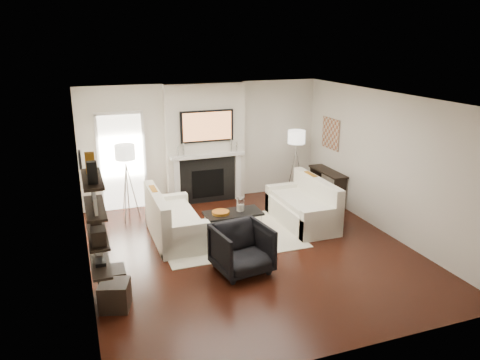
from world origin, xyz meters
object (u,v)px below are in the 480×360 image
object	(u,v)px
loveseat_right_base	(302,213)
lamp_left_shade	(125,152)
ottoman_near	(112,282)
coffee_table	(233,213)
lamp_right_shade	(297,137)
loveseat_left_base	(176,228)
armchair	(242,247)

from	to	relation	value
loveseat_right_base	lamp_left_shade	xyz separation A→B (m)	(-3.28, 1.40, 1.24)
ottoman_near	coffee_table	bearing A→B (deg)	32.31
lamp_right_shade	loveseat_left_base	bearing A→B (deg)	-156.17
loveseat_right_base	ottoman_near	size ratio (longest dim) A/B	4.50
lamp_right_shade	ottoman_near	xyz separation A→B (m)	(-4.52, -3.07, -1.25)
lamp_left_shade	lamp_right_shade	xyz separation A→B (m)	(3.90, 0.15, 0.00)
loveseat_right_base	lamp_right_shade	size ratio (longest dim) A/B	4.50
armchair	lamp_left_shade	bearing A→B (deg)	108.23
lamp_left_shade	lamp_right_shade	world-z (taller)	same
lamp_left_shade	lamp_right_shade	bearing A→B (deg)	2.25
loveseat_left_base	lamp_right_shade	distance (m)	3.71
armchair	ottoman_near	bearing A→B (deg)	172.19
loveseat_left_base	loveseat_right_base	size ratio (longest dim) A/B	1.00
loveseat_left_base	coffee_table	xyz separation A→B (m)	(1.11, -0.12, 0.19)
lamp_right_shade	ottoman_near	size ratio (longest dim) A/B	1.00
ottoman_near	lamp_left_shade	bearing A→B (deg)	77.98
lamp_left_shade	coffee_table	bearing A→B (deg)	-37.15
loveseat_left_base	loveseat_right_base	distance (m)	2.58
armchair	ottoman_near	size ratio (longest dim) A/B	2.15
armchair	lamp_right_shade	world-z (taller)	lamp_right_shade
loveseat_left_base	armchair	world-z (taller)	armchair
loveseat_right_base	ottoman_near	xyz separation A→B (m)	(-3.90, -1.51, -0.01)
loveseat_left_base	armchair	xyz separation A→B (m)	(0.72, -1.65, 0.22)
lamp_left_shade	lamp_right_shade	distance (m)	3.90
lamp_right_shade	armchair	bearing A→B (deg)	-128.93
coffee_table	lamp_left_shade	world-z (taller)	lamp_left_shade
ottoman_near	loveseat_left_base	bearing A→B (deg)	51.29
coffee_table	armchair	bearing A→B (deg)	-104.08
coffee_table	armchair	size ratio (longest dim) A/B	1.28
ottoman_near	loveseat_right_base	bearing A→B (deg)	21.17
coffee_table	lamp_left_shade	size ratio (longest dim) A/B	2.75
loveseat_right_base	lamp_left_shade	bearing A→B (deg)	156.90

